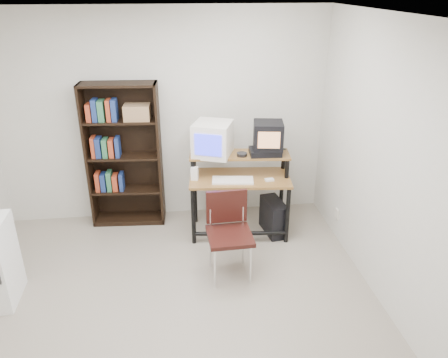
{
  "coord_description": "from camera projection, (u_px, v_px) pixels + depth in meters",
  "views": [
    {
      "loc": [
        0.09,
        -3.21,
        2.83
      ],
      "look_at": [
        0.63,
        1.1,
        0.85
      ],
      "focal_mm": 35.0,
      "sensor_mm": 36.0,
      "label": 1
    }
  ],
  "objects": [
    {
      "name": "keyboard",
      "position": [
        233.0,
        181.0,
        5.0
      ],
      "size": [
        0.49,
        0.27,
        0.03
      ],
      "primitive_type": "cube",
      "rotation": [
        0.0,
        0.0,
        -0.13
      ],
      "color": "white",
      "rests_on": "computer_desk"
    },
    {
      "name": "cd_spindle",
      "position": [
        242.0,
        155.0,
        5.04
      ],
      "size": [
        0.13,
        0.13,
        0.05
      ],
      "primitive_type": "cylinder",
      "rotation": [
        0.0,
        0.0,
        0.12
      ],
      "color": "#26262B",
      "rests_on": "computer_desk"
    },
    {
      "name": "wall_outlet",
      "position": [
        337.0,
        214.0,
        5.2
      ],
      "size": [
        0.02,
        0.08,
        0.12
      ],
      "primitive_type": "cube",
      "color": "beige",
      "rests_on": "right_wall"
    },
    {
      "name": "vcr",
      "position": [
        265.0,
        152.0,
        5.09
      ],
      "size": [
        0.37,
        0.28,
        0.08
      ],
      "primitive_type": "cube",
      "rotation": [
        0.0,
        0.0,
        -0.05
      ],
      "color": "black",
      "rests_on": "computer_desk"
    },
    {
      "name": "ceiling",
      "position": [
        153.0,
        18.0,
        2.98
      ],
      "size": [
        4.0,
        4.0,
        0.01
      ],
      "primitive_type": "cube",
      "color": "white",
      "rests_on": "back_wall"
    },
    {
      "name": "right_wall",
      "position": [
        398.0,
        176.0,
        3.75
      ],
      "size": [
        0.01,
        4.0,
        2.6
      ],
      "primitive_type": "cube",
      "color": "beige",
      "rests_on": "floor"
    },
    {
      "name": "desk_speaker",
      "position": [
        195.0,
        174.0,
        5.02
      ],
      "size": [
        0.1,
        0.09,
        0.17
      ],
      "primitive_type": "cube",
      "rotation": [
        0.0,
        0.0,
        -0.23
      ],
      "color": "white",
      "rests_on": "computer_desk"
    },
    {
      "name": "pc_tower",
      "position": [
        273.0,
        217.0,
        5.32
      ],
      "size": [
        0.27,
        0.48,
        0.42
      ],
      "primitive_type": "cube",
      "rotation": [
        0.0,
        0.0,
        0.16
      ],
      "color": "black",
      "rests_on": "floor"
    },
    {
      "name": "crt_tv",
      "position": [
        268.0,
        135.0,
        5.02
      ],
      "size": [
        0.38,
        0.38,
        0.31
      ],
      "rotation": [
        0.0,
        0.0,
        -0.16
      ],
      "color": "black",
      "rests_on": "vcr"
    },
    {
      "name": "mousepad",
      "position": [
        268.0,
        182.0,
        5.02
      ],
      "size": [
        0.22,
        0.18,
        0.01
      ],
      "primitive_type": "cube",
      "rotation": [
        0.0,
        0.0,
        0.02
      ],
      "color": "black",
      "rests_on": "computer_desk"
    },
    {
      "name": "school_chair",
      "position": [
        229.0,
        226.0,
        4.45
      ],
      "size": [
        0.46,
        0.46,
        0.89
      ],
      "rotation": [
        0.0,
        0.0,
        0.04
      ],
      "color": "black",
      "rests_on": "floor"
    },
    {
      "name": "back_wall",
      "position": [
        164.0,
        118.0,
        5.33
      ],
      "size": [
        4.0,
        0.01,
        2.6
      ],
      "primitive_type": "cube",
      "color": "beige",
      "rests_on": "floor"
    },
    {
      "name": "crt_monitor",
      "position": [
        213.0,
        139.0,
        5.03
      ],
      "size": [
        0.53,
        0.53,
        0.39
      ],
      "rotation": [
        0.0,
        0.0,
        -0.35
      ],
      "color": "white",
      "rests_on": "computer_desk"
    },
    {
      "name": "floor",
      "position": [
        172.0,
        315.0,
        4.06
      ],
      "size": [
        4.0,
        4.0,
        0.01
      ],
      "primitive_type": "cube",
      "color": "#9F9484",
      "rests_on": "ground"
    },
    {
      "name": "computer_desk",
      "position": [
        240.0,
        180.0,
        5.15
      ],
      "size": [
        1.22,
        0.7,
        0.98
      ],
      "rotation": [
        0.0,
        0.0,
        -0.1
      ],
      "color": "olive",
      "rests_on": "floor"
    },
    {
      "name": "bookshelf",
      "position": [
        124.0,
        154.0,
        5.3
      ],
      "size": [
        0.91,
        0.36,
        1.78
      ],
      "rotation": [
        0.0,
        0.0,
        -0.07
      ],
      "color": "black",
      "rests_on": "floor"
    },
    {
      "name": "mouse",
      "position": [
        269.0,
        180.0,
        5.01
      ],
      "size": [
        0.11,
        0.07,
        0.03
      ],
      "primitive_type": "cube",
      "rotation": [
        0.0,
        0.0,
        0.11
      ],
      "color": "white",
      "rests_on": "mousepad"
    }
  ]
}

